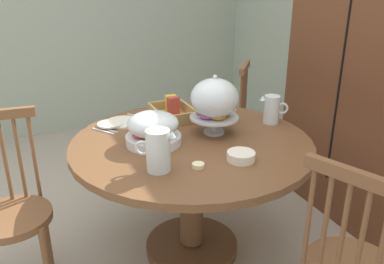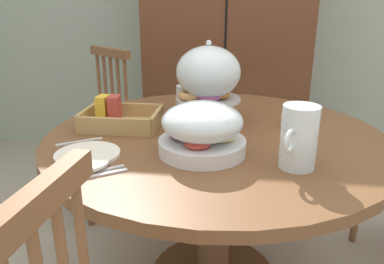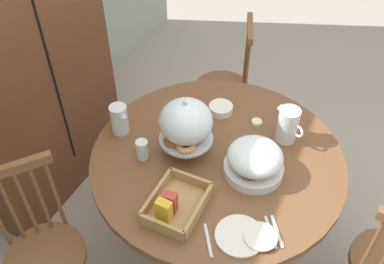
{
  "view_description": "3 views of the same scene",
  "coord_description": "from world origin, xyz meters",
  "views": [
    {
      "loc": [
        1.87,
        -0.61,
        1.6
      ],
      "look_at": [
        0.0,
        0.2,
        0.79
      ],
      "focal_mm": 37.38,
      "sensor_mm": 36.0,
      "label": 1
    },
    {
      "loc": [
        0.08,
        -1.2,
        1.24
      ],
      "look_at": [
        -0.1,
        0.2,
        0.74
      ],
      "focal_mm": 35.1,
      "sensor_mm": 36.0,
      "label": 2
    },
    {
      "loc": [
        -1.44,
        -0.34,
        2.33
      ],
      "look_at": [
        0.0,
        0.35,
        0.84
      ],
      "focal_mm": 39.27,
      "sensor_mm": 36.0,
      "label": 3
    }
  ],
  "objects": [
    {
      "name": "dining_table",
      "position": [
        0.0,
        0.2,
        0.55
      ],
      "size": [
        1.34,
        1.34,
        0.74
      ],
      "color": "brown",
      "rests_on": "ground_plane"
    },
    {
      "name": "china_plate_small",
      "position": [
        -0.39,
        -0.17,
        0.76
      ],
      "size": [
        0.15,
        0.15,
        0.01
      ],
      "primitive_type": "cylinder",
      "color": "white",
      "rests_on": "china_plate_large"
    },
    {
      "name": "orange_juice_pitcher",
      "position": [
        0.27,
        -0.09,
        0.83
      ],
      "size": [
        0.12,
        0.18,
        0.2
      ],
      "color": "silver",
      "rests_on": "dining_table"
    },
    {
      "name": "table_knife",
      "position": [
        -0.34,
        -0.2,
        0.74
      ],
      "size": [
        0.15,
        0.11,
        0.01
      ],
      "primitive_type": "cube",
      "rotation": [
        0.0,
        0.0,
        3.73
      ],
      "color": "silver",
      "rests_on": "dining_table"
    },
    {
      "name": "cereal_basket",
      "position": [
        -0.41,
        0.24,
        0.77
      ],
      "size": [
        0.32,
        0.24,
        0.12
      ],
      "color": "tan",
      "rests_on": "dining_table"
    },
    {
      "name": "cereal_bowl",
      "position": [
        0.33,
        0.32,
        0.76
      ],
      "size": [
        0.14,
        0.14,
        0.04
      ],
      "primitive_type": "cylinder",
      "color": "white",
      "rests_on": "dining_table"
    },
    {
      "name": "butter_dish",
      "position": [
        0.32,
        0.09,
        0.75
      ],
      "size": [
        0.06,
        0.06,
        0.02
      ],
      "primitive_type": "cylinder",
      "color": "beige",
      "rests_on": "dining_table"
    },
    {
      "name": "pastry_stand_with_dome",
      "position": [
        -0.05,
        0.36,
        0.94
      ],
      "size": [
        0.28,
        0.28,
        0.34
      ],
      "color": "silver",
      "rests_on": "dining_table"
    },
    {
      "name": "dinner_fork",
      "position": [
        -0.32,
        -0.23,
        0.74
      ],
      "size": [
        0.15,
        0.11,
        0.01
      ],
      "primitive_type": "cube",
      "rotation": [
        0.0,
        0.0,
        3.73
      ],
      "color": "silver",
      "rests_on": "dining_table"
    },
    {
      "name": "windsor_chair_near_window",
      "position": [
        0.92,
        0.51,
        0.45
      ],
      "size": [
        0.43,
        0.43,
        0.97
      ],
      "color": "brown",
      "rests_on": "ground_plane"
    },
    {
      "name": "windsor_chair_by_cabinet",
      "position": [
        -0.75,
        0.81,
        0.45
      ],
      "size": [
        0.47,
        0.47,
        0.97
      ],
      "color": "brown",
      "rests_on": "ground_plane"
    },
    {
      "name": "milk_pitcher",
      "position": [
        -0.06,
        0.76,
        0.82
      ],
      "size": [
        0.11,
        0.17,
        0.17
      ],
      "color": "silver",
      "rests_on": "dining_table"
    },
    {
      "name": "soup_spoon",
      "position": [
        -0.5,
        0.03,
        0.74
      ],
      "size": [
        0.15,
        0.11,
        0.01
      ],
      "primitive_type": "cube",
      "rotation": [
        0.0,
        0.0,
        3.73
      ],
      "color": "silver",
      "rests_on": "dining_table"
    },
    {
      "name": "fruit_platter_covered",
      "position": [
        -0.04,
        -0.01,
        0.83
      ],
      "size": [
        0.3,
        0.3,
        0.18
      ],
      "color": "silver",
      "rests_on": "dining_table"
    },
    {
      "name": "ground_plane",
      "position": [
        0.0,
        0.0,
        0.0
      ],
      "size": [
        10.0,
        10.0,
        0.0
      ],
      "primitive_type": "plane",
      "color": "#A89E8E"
    },
    {
      "name": "wooden_armoire",
      "position": [
        -0.01,
        1.5,
        0.98
      ],
      "size": [
        1.18,
        0.6,
        1.96
      ],
      "color": "brown",
      "rests_on": "ground_plane"
    },
    {
      "name": "drinking_glass",
      "position": [
        -0.18,
        0.54,
        0.8
      ],
      "size": [
        0.06,
        0.06,
        0.11
      ],
      "primitive_type": "cylinder",
      "color": "silver",
      "rests_on": "dining_table"
    },
    {
      "name": "china_plate_large",
      "position": [
        -0.42,
        -0.08,
        0.75
      ],
      "size": [
        0.22,
        0.22,
        0.01
      ],
      "primitive_type": "cylinder",
      "color": "white",
      "rests_on": "dining_table"
    }
  ]
}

